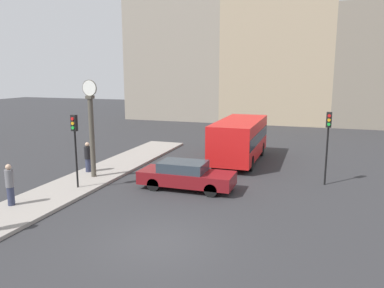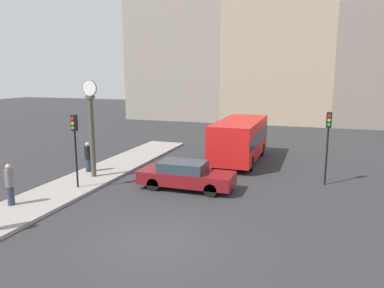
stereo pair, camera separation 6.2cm
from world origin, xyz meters
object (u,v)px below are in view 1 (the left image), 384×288
at_px(traffic_light_near, 75,136).
at_px(pedestrian_grey_jacket, 10,185).
at_px(sedan_car, 186,175).
at_px(pedestrian_black_jacket, 88,157).
at_px(traffic_light_far, 328,133).
at_px(bus_distant, 240,138).
at_px(street_clock, 91,128).

height_order(traffic_light_near, pedestrian_grey_jacket, traffic_light_near).
height_order(sedan_car, pedestrian_black_jacket, pedestrian_black_jacket).
xyz_separation_m(traffic_light_near, pedestrian_grey_jacket, (-1.14, -2.98, -1.63)).
height_order(traffic_light_far, pedestrian_black_jacket, traffic_light_far).
height_order(bus_distant, pedestrian_black_jacket, bus_distant).
relative_size(traffic_light_near, street_clock, 0.69).
relative_size(sedan_car, pedestrian_grey_jacket, 2.63).
distance_m(traffic_light_far, pedestrian_black_jacket, 12.75).
relative_size(bus_distant, pedestrian_black_jacket, 4.20).
distance_m(traffic_light_near, traffic_light_far, 12.25).
bearing_deg(traffic_light_far, pedestrian_grey_jacket, -148.17).
relative_size(traffic_light_far, street_clock, 0.73).
height_order(bus_distant, traffic_light_far, traffic_light_far).
distance_m(sedan_car, pedestrian_black_jacket, 6.12).
xyz_separation_m(sedan_car, traffic_light_near, (-4.88, -1.83, 1.97)).
distance_m(street_clock, pedestrian_grey_jacket, 5.25).
bearing_deg(traffic_light_far, bus_distant, 144.55).
xyz_separation_m(street_clock, pedestrian_grey_jacket, (-0.78, -4.89, -1.72)).
bearing_deg(bus_distant, traffic_light_near, -126.33).
relative_size(traffic_light_near, pedestrian_grey_jacket, 2.00).
distance_m(sedan_car, pedestrian_grey_jacket, 7.71).
xyz_separation_m(traffic_light_near, traffic_light_far, (11.29, 4.74, -0.02)).
bearing_deg(traffic_light_near, street_clock, 100.39).
height_order(sedan_car, bus_distant, bus_distant).
relative_size(street_clock, pedestrian_black_jacket, 3.05).
relative_size(sedan_car, traffic_light_near, 1.31).
bearing_deg(pedestrian_grey_jacket, street_clock, 80.90).
distance_m(sedan_car, traffic_light_far, 7.31).
distance_m(sedan_car, street_clock, 5.62).
bearing_deg(traffic_light_far, street_clock, -166.38).
relative_size(traffic_light_far, pedestrian_grey_jacket, 2.10).
bearing_deg(pedestrian_black_jacket, sedan_car, -7.89).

